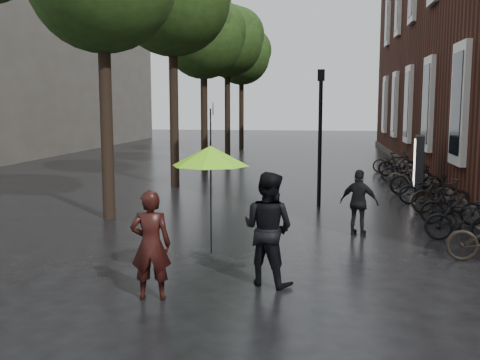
% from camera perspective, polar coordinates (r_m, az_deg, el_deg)
% --- Properties ---
extents(ground, '(120.00, 120.00, 0.00)m').
position_cam_1_polar(ground, '(7.64, -3.12, -15.21)').
color(ground, black).
extents(street_trees, '(4.33, 34.03, 8.91)m').
position_cam_1_polar(street_trees, '(23.69, -5.20, 15.77)').
color(street_trees, black).
rests_on(street_trees, ground).
extents(person_burgundy, '(0.67, 0.50, 1.70)m').
position_cam_1_polar(person_burgundy, '(8.71, -9.05, -6.53)').
color(person_burgundy, black).
rests_on(person_burgundy, ground).
extents(person_black, '(1.13, 1.03, 1.89)m').
position_cam_1_polar(person_black, '(9.29, 2.86, -4.95)').
color(person_black, black).
rests_on(person_black, ground).
extents(lime_umbrella, '(1.23, 1.23, 1.80)m').
position_cam_1_polar(lime_umbrella, '(8.79, -3.01, 2.48)').
color(lime_umbrella, black).
rests_on(lime_umbrella, ground).
extents(pedestrian_walking, '(0.96, 0.64, 1.51)m').
position_cam_1_polar(pedestrian_walking, '(13.10, 12.01, -2.26)').
color(pedestrian_walking, black).
rests_on(pedestrian_walking, ground).
extents(parked_bicycles, '(2.00, 15.36, 1.03)m').
position_cam_1_polar(parked_bicycles, '(18.91, 17.90, -0.33)').
color(parked_bicycles, black).
rests_on(parked_bicycles, ground).
extents(ad_lightbox, '(0.30, 1.29, 1.95)m').
position_cam_1_polar(ad_lightbox, '(19.89, 17.68, 1.53)').
color(ad_lightbox, black).
rests_on(ad_lightbox, ground).
extents(lamp_post, '(0.20, 0.20, 3.98)m').
position_cam_1_polar(lamp_post, '(16.44, 8.15, 5.62)').
color(lamp_post, black).
rests_on(lamp_post, ground).
extents(cycle_sign, '(0.16, 0.56, 3.10)m').
position_cam_1_polar(cycle_sign, '(24.52, -2.89, 5.46)').
color(cycle_sign, '#262628').
rests_on(cycle_sign, ground).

